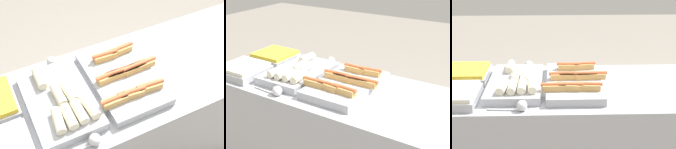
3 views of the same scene
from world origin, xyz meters
TOP-DOWN VIEW (x-y plane):
  - tray_hotdogs at (-0.09, -0.00)m, footprint 0.40×0.54m
  - tray_wraps at (-0.45, -0.01)m, footprint 0.32×0.50m
  - tray_side_front at (-0.78, -0.18)m, footprint 0.28×0.27m
  - tray_side_back at (-0.78, 0.13)m, footprint 0.28×0.27m
  - serving_spoon_near at (-0.39, -0.29)m, footprint 0.22×0.06m
  - serving_spoon_far at (-0.40, 0.29)m, footprint 0.20×0.06m

SIDE VIEW (x-z plane):
  - serving_spoon_near at x=-0.39m, z-range 0.93..0.99m
  - serving_spoon_far at x=-0.40m, z-range 0.93..0.99m
  - tray_wraps at x=-0.45m, z-range 0.92..1.02m
  - tray_side_front at x=-0.78m, z-range 0.93..1.01m
  - tray_side_back at x=-0.78m, z-range 0.93..1.01m
  - tray_hotdogs at x=-0.09m, z-range 0.92..1.02m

